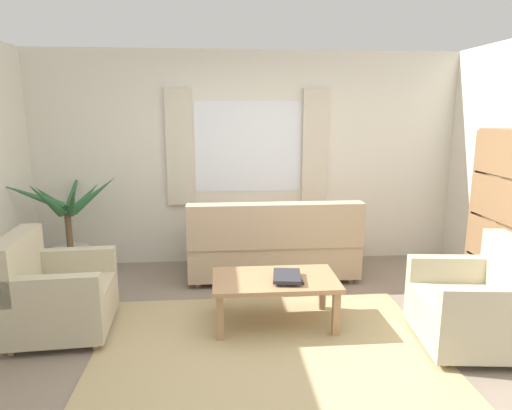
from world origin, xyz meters
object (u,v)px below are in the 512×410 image
armchair_left (54,294)px  armchair_right (479,305)px  coffee_table (275,284)px  bookshelf (508,231)px  couch (273,246)px  book_stack_on_table (287,277)px  potted_plant (69,235)px

armchair_left → armchair_right: bearing=-102.0°
armchair_left → coffee_table: (1.90, -0.00, 0.03)m
armchair_left → bookshelf: size_ratio=0.52×
couch → book_stack_on_table: bearing=89.1°
couch → armchair_left: 2.34m
couch → coffee_table: size_ratio=1.73×
armchair_left → couch: bearing=-63.7°
coffee_table → book_stack_on_table: size_ratio=3.05×
coffee_table → book_stack_on_table: bearing=-32.7°
couch → book_stack_on_table: (-0.02, -1.24, 0.10)m
armchair_left → book_stack_on_table: armchair_left is taller
armchair_right → coffee_table: size_ratio=0.84×
coffee_table → potted_plant: size_ratio=0.90×
armchair_left → coffee_table: bearing=-93.8°
armchair_right → bookshelf: (0.64, 0.67, 0.43)m
couch → coffee_table: (-0.12, -1.17, 0.01)m
book_stack_on_table → bookshelf: bearing=6.0°
couch → book_stack_on_table: 1.24m
book_stack_on_table → armchair_left: bearing=178.1°
potted_plant → bookshelf: bearing=-15.2°
coffee_table → couch: bearing=84.2°
couch → armchair_left: couch is taller
armchair_left → book_stack_on_table: (2.00, -0.07, 0.11)m
armchair_right → bookshelf: bearing=142.6°
armchair_right → book_stack_on_table: (-1.49, 0.44, 0.11)m
armchair_right → book_stack_on_table: 1.56m
potted_plant → bookshelf: bookshelf is taller
armchair_right → armchair_left: bearing=-92.0°
potted_plant → armchair_right: bearing=-26.2°
armchair_right → potted_plant: size_ratio=0.76×
coffee_table → bookshelf: bearing=4.1°
coffee_table → bookshelf: size_ratio=0.64×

